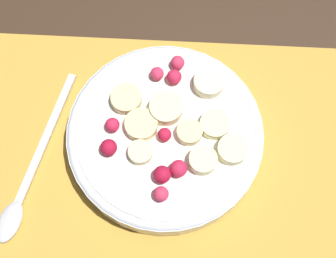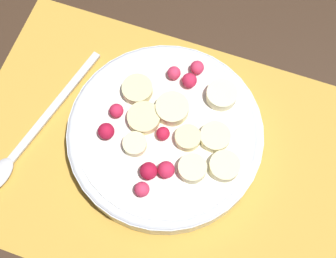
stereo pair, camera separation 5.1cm
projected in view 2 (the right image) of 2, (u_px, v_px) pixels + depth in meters
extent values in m
plane|color=#382619|center=(160.00, 157.00, 0.54)|extent=(3.00, 3.00, 0.00)
cube|color=gold|center=(160.00, 156.00, 0.54)|extent=(0.45, 0.31, 0.01)
cylinder|color=silver|center=(168.00, 137.00, 0.53)|extent=(0.22, 0.22, 0.03)
torus|color=silver|center=(168.00, 133.00, 0.52)|extent=(0.22, 0.22, 0.01)
cylinder|color=white|center=(168.00, 132.00, 0.51)|extent=(0.20, 0.20, 0.00)
cylinder|color=beige|center=(215.00, 137.00, 0.50)|extent=(0.03, 0.03, 0.01)
cylinder|color=beige|center=(176.00, 110.00, 0.51)|extent=(0.05, 0.05, 0.01)
cylinder|color=beige|center=(135.00, 144.00, 0.50)|extent=(0.04, 0.04, 0.01)
cylinder|color=beige|center=(144.00, 118.00, 0.51)|extent=(0.05, 0.05, 0.01)
cylinder|color=#F4EAB7|center=(222.00, 95.00, 0.52)|extent=(0.04, 0.04, 0.01)
cylinder|color=beige|center=(137.00, 90.00, 0.52)|extent=(0.04, 0.04, 0.01)
cylinder|color=beige|center=(192.00, 168.00, 0.49)|extent=(0.04, 0.04, 0.01)
cylinder|color=beige|center=(188.00, 138.00, 0.50)|extent=(0.04, 0.04, 0.01)
cylinder|color=beige|center=(225.00, 166.00, 0.49)|extent=(0.03, 0.03, 0.01)
sphere|color=red|center=(167.00, 135.00, 0.50)|extent=(0.01, 0.01, 0.01)
sphere|color=#DB3356|center=(197.00, 68.00, 0.53)|extent=(0.02, 0.02, 0.02)
sphere|color=#D12347|center=(166.00, 170.00, 0.49)|extent=(0.02, 0.02, 0.02)
sphere|color=#B21433|center=(148.00, 171.00, 0.49)|extent=(0.02, 0.02, 0.02)
sphere|color=#D12347|center=(189.00, 80.00, 0.52)|extent=(0.02, 0.02, 0.02)
sphere|color=#DB3356|center=(142.00, 189.00, 0.48)|extent=(0.02, 0.02, 0.02)
sphere|color=#B21433|center=(106.00, 131.00, 0.50)|extent=(0.02, 0.02, 0.02)
sphere|color=#D12347|center=(116.00, 111.00, 0.51)|extent=(0.02, 0.02, 0.02)
sphere|color=#DB3356|center=(174.00, 73.00, 0.53)|extent=(0.02, 0.02, 0.02)
cube|color=silver|center=(56.00, 105.00, 0.56)|extent=(0.05, 0.16, 0.00)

